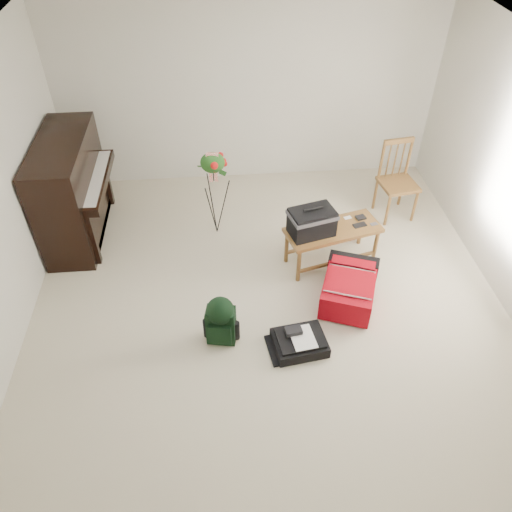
{
  "coord_description": "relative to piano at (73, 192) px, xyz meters",
  "views": [
    {
      "loc": [
        -0.46,
        -3.5,
        3.94
      ],
      "look_at": [
        -0.12,
        0.35,
        0.52
      ],
      "focal_mm": 35.0,
      "sensor_mm": 36.0,
      "label": 1
    }
  ],
  "objects": [
    {
      "name": "floor",
      "position": [
        2.19,
        -1.6,
        -0.6
      ],
      "size": [
        5.0,
        5.5,
        0.01
      ],
      "primitive_type": "cube",
      "color": "#C1B49B",
      "rests_on": "ground"
    },
    {
      "name": "ceiling",
      "position": [
        2.19,
        -1.6,
        1.9
      ],
      "size": [
        5.0,
        5.5,
        0.01
      ],
      "primitive_type": "cube",
      "color": "white",
      "rests_on": "wall_back"
    },
    {
      "name": "wall_back",
      "position": [
        2.19,
        1.15,
        0.65
      ],
      "size": [
        5.0,
        0.04,
        2.5
      ],
      "primitive_type": "cube",
      "color": "silver",
      "rests_on": "floor"
    },
    {
      "name": "piano",
      "position": [
        0.0,
        0.0,
        0.0
      ],
      "size": [
        0.71,
        1.5,
        1.25
      ],
      "color": "black",
      "rests_on": "floor"
    },
    {
      "name": "bench",
      "position": [
        2.79,
        -0.81,
        -0.02
      ],
      "size": [
        1.15,
        0.69,
        0.83
      ],
      "rotation": [
        0.0,
        0.0,
        0.26
      ],
      "color": "brown",
      "rests_on": "floor"
    },
    {
      "name": "dining_chair",
      "position": [
        3.98,
        0.05,
        -0.11
      ],
      "size": [
        0.5,
        0.5,
        1.0
      ],
      "rotation": [
        0.0,
        0.0,
        0.15
      ],
      "color": "brown",
      "rests_on": "floor"
    },
    {
      "name": "red_suitcase",
      "position": [
        3.05,
        -1.4,
        -0.42
      ],
      "size": [
        0.76,
        0.93,
        0.33
      ],
      "rotation": [
        0.0,
        0.0,
        -0.36
      ],
      "color": "#B20714",
      "rests_on": "floor"
    },
    {
      "name": "black_duffel",
      "position": [
        2.43,
        -2.05,
        -0.52
      ],
      "size": [
        0.56,
        0.47,
        0.21
      ],
      "rotation": [
        0.0,
        0.0,
        0.14
      ],
      "color": "black",
      "rests_on": "floor"
    },
    {
      "name": "green_backpack",
      "position": [
        1.67,
        -1.89,
        -0.29
      ],
      "size": [
        0.31,
        0.28,
        0.55
      ],
      "rotation": [
        0.0,
        0.0,
        -0.19
      ],
      "color": "black",
      "rests_on": "floor"
    },
    {
      "name": "flower_stand",
      "position": [
        1.68,
        -0.15,
        -0.04
      ],
      "size": [
        0.39,
        0.39,
        1.15
      ],
      "rotation": [
        0.0,
        0.0,
        -0.08
      ],
      "color": "black",
      "rests_on": "floor"
    }
  ]
}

